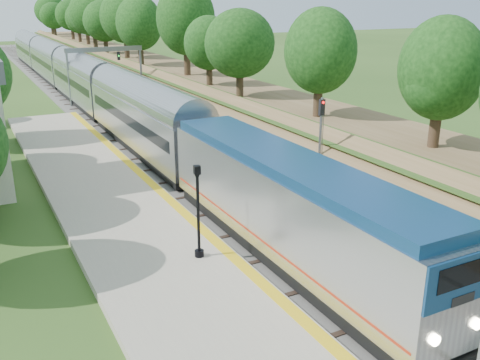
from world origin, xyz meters
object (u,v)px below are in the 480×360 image
train (84,85)px  signal_farside (320,136)px  lamppost_far (198,217)px  signal_gantry (105,60)px

train → signal_farside: bearing=-79.9°
lamppost_far → signal_gantry: bearing=81.3°
lamppost_far → signal_farside: 11.07m
signal_gantry → train: (-2.47, -0.24, -2.49)m
lamppost_far → signal_farside: (9.83, 4.89, 1.37)m
signal_gantry → lamppost_far: (-6.11, -39.78, -2.57)m
train → signal_farside: 35.22m
lamppost_far → signal_farside: signal_farside is taller
signal_gantry → lamppost_far: 40.32m
train → signal_farside: signal_farside is taller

